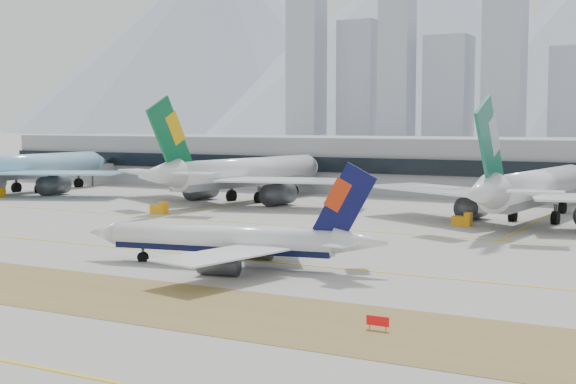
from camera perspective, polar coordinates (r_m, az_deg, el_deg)
The scene contains 10 objects.
ground at distance 120.72m, azimuth -5.09°, elevation -4.15°, with size 3000.00×3000.00×0.00m, color gray.
taxiing_airliner at distance 106.21m, azimuth -3.96°, elevation -3.50°, with size 42.46×36.50×14.33m.
widebody_korean at distance 229.75m, azimuth -18.26°, elevation 1.60°, with size 70.19×68.51×25.02m.
widebody_eva at distance 192.72m, azimuth -3.30°, elevation 1.26°, with size 70.16×69.14×25.19m.
widebody_cathay at distance 158.68m, azimuth 17.00°, elevation 0.14°, with size 66.73×65.64×23.91m.
terminal at distance 224.41m, azimuth 11.29°, elevation 1.89°, with size 280.00×43.10×15.00m.
hold_sign_right at distance 74.84m, azimuth 6.40°, elevation -9.12°, with size 2.20×0.15×1.35m.
gse_b at distance 170.60m, azimuth -9.11°, elevation -1.18°, with size 3.55×2.00×2.60m.
gse_c at distance 151.77m, azimuth 12.31°, elevation -1.98°, with size 3.55×2.00×2.60m.
city_skyline at distance 579.95m, azimuth 11.14°, elevation 7.88°, with size 342.00×49.80×140.00m.
Camera 1 is at (65.85, -99.38, 19.00)m, focal length 50.00 mm.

